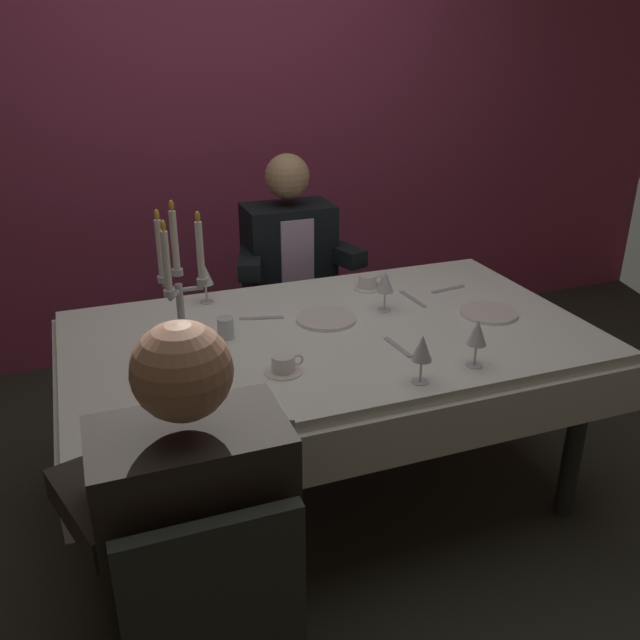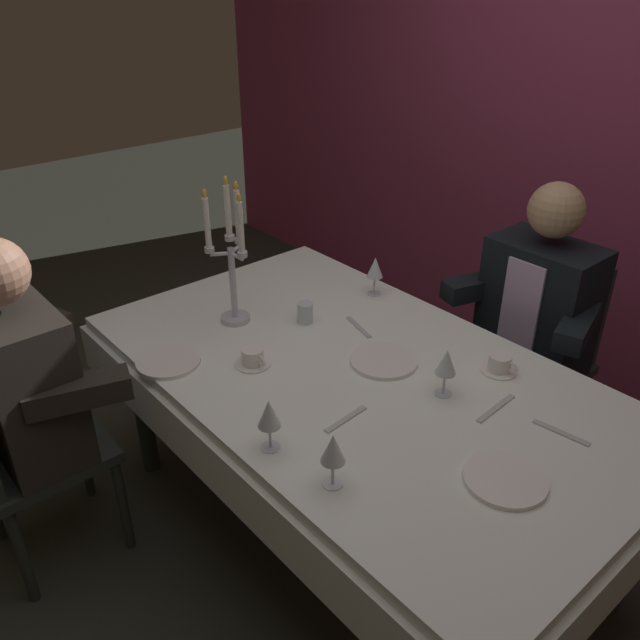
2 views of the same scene
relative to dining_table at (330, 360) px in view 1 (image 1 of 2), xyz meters
The scene contains 20 objects.
ground_plane 0.62m from the dining_table, ahead, with size 12.00×12.00×0.00m, color #2E3028.
back_wall 1.81m from the dining_table, 90.00° to the left, with size 6.00×0.12×2.70m, color #933558.
dining_table is the anchor object (origin of this frame).
candelabra 0.68m from the dining_table, 167.84° to the right, with size 0.15×0.17×0.57m.
dinner_plate_0 0.66m from the dining_table, 134.60° to the right, with size 0.22×0.22×0.01m, color white.
dinner_plate_1 0.65m from the dining_table, ahead, with size 0.22×0.22×0.01m, color white.
dinner_plate_2 0.16m from the dining_table, 77.18° to the left, with size 0.23×0.23×0.01m, color white.
wine_glass_0 0.60m from the dining_table, 50.60° to the right, with size 0.07×0.07×0.16m.
wine_glass_1 0.53m from the dining_table, 74.73° to the right, with size 0.07×0.07×0.16m.
wine_glass_2 0.62m from the dining_table, 129.83° to the left, with size 0.07×0.07×0.16m.
wine_glass_3 0.38m from the dining_table, 22.09° to the left, with size 0.07×0.07×0.16m.
water_tumbler_0 0.41m from the dining_table, 168.27° to the left, with size 0.06×0.06×0.08m, color silver.
coffee_cup_0 0.39m from the dining_table, 136.26° to the right, with size 0.13×0.12×0.06m.
coffee_cup_1 0.50m from the dining_table, 48.76° to the left, with size 0.13×0.12×0.06m.
fork_0 0.68m from the dining_table, 19.28° to the left, with size 0.17×0.02×0.01m, color #B7B7BC.
knife_1 0.48m from the dining_table, 21.71° to the left, with size 0.19×0.02×0.01m, color #B7B7BC.
fork_2 0.31m from the dining_table, 135.97° to the left, with size 0.17×0.02×0.01m, color #B7B7BC.
spoon_3 0.30m from the dining_table, 51.19° to the right, with size 0.17×0.02×0.01m, color #B7B7BC.
seated_diner_0 1.11m from the dining_table, 126.95° to the right, with size 0.63×0.48×1.24m.
seated_diner_1 0.90m from the dining_table, 81.86° to the left, with size 0.63×0.48×1.24m.
Camera 1 is at (-0.82, -2.10, 1.77)m, focal length 37.64 mm.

